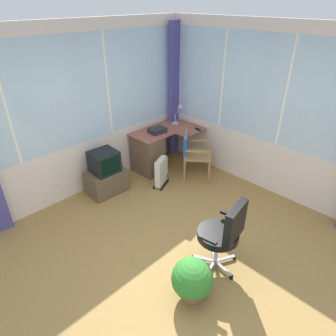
{
  "coord_description": "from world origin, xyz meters",
  "views": [
    {
      "loc": [
        -1.94,
        -1.82,
        2.96
      ],
      "look_at": [
        0.8,
        0.9,
        0.72
      ],
      "focal_mm": 31.71,
      "sensor_mm": 36.0,
      "label": 1
    }
  ],
  "objects_px": {
    "desk": "(150,152)",
    "space_heater": "(161,172)",
    "paper_tray": "(157,130)",
    "wooden_armchair": "(191,150)",
    "tv_remote": "(198,129)",
    "potted_plant": "(192,279)",
    "desk_lamp": "(180,111)",
    "office_chair": "(224,232)",
    "tv_on_stand": "(106,174)"
  },
  "relations": [
    {
      "from": "wooden_armchair",
      "to": "office_chair",
      "type": "bearing_deg",
      "value": -128.93
    },
    {
      "from": "desk",
      "to": "potted_plant",
      "type": "distance_m",
      "value": 2.89
    },
    {
      "from": "space_heater",
      "to": "paper_tray",
      "type": "bearing_deg",
      "value": 52.75
    },
    {
      "from": "paper_tray",
      "to": "potted_plant",
      "type": "height_order",
      "value": "paper_tray"
    },
    {
      "from": "space_heater",
      "to": "potted_plant",
      "type": "height_order",
      "value": "space_heater"
    },
    {
      "from": "desk",
      "to": "space_heater",
      "type": "bearing_deg",
      "value": -111.5
    },
    {
      "from": "potted_plant",
      "to": "tv_on_stand",
      "type": "bearing_deg",
      "value": 76.83
    },
    {
      "from": "wooden_armchair",
      "to": "potted_plant",
      "type": "relative_size",
      "value": 1.65
    },
    {
      "from": "tv_on_stand",
      "to": "space_heater",
      "type": "bearing_deg",
      "value": -31.8
    },
    {
      "from": "tv_remote",
      "to": "tv_on_stand",
      "type": "xyz_separation_m",
      "value": [
        -1.82,
        0.49,
        -0.43
      ]
    },
    {
      "from": "tv_remote",
      "to": "potted_plant",
      "type": "xyz_separation_m",
      "value": [
        -2.38,
        -1.93,
        -0.49
      ]
    },
    {
      "from": "desk",
      "to": "wooden_armchair",
      "type": "bearing_deg",
      "value": -61.81
    },
    {
      "from": "tv_remote",
      "to": "paper_tray",
      "type": "xyz_separation_m",
      "value": [
        -0.64,
        0.45,
        0.03
      ]
    },
    {
      "from": "tv_remote",
      "to": "tv_on_stand",
      "type": "height_order",
      "value": "tv_remote"
    },
    {
      "from": "tv_on_stand",
      "to": "office_chair",
      "type": "bearing_deg",
      "value": -89.62
    },
    {
      "from": "wooden_armchair",
      "to": "space_heater",
      "type": "relative_size",
      "value": 1.64
    },
    {
      "from": "tv_remote",
      "to": "tv_on_stand",
      "type": "distance_m",
      "value": 1.93
    },
    {
      "from": "paper_tray",
      "to": "wooden_armchair",
      "type": "bearing_deg",
      "value": -71.99
    },
    {
      "from": "tv_remote",
      "to": "tv_on_stand",
      "type": "bearing_deg",
      "value": 176.5
    },
    {
      "from": "paper_tray",
      "to": "office_chair",
      "type": "xyz_separation_m",
      "value": [
        -1.16,
        -2.36,
        -0.22
      ]
    },
    {
      "from": "office_chair",
      "to": "potted_plant",
      "type": "bearing_deg",
      "value": -177.93
    },
    {
      "from": "paper_tray",
      "to": "office_chair",
      "type": "bearing_deg",
      "value": -116.16
    },
    {
      "from": "paper_tray",
      "to": "space_heater",
      "type": "relative_size",
      "value": 0.57
    },
    {
      "from": "space_heater",
      "to": "desk",
      "type": "bearing_deg",
      "value": 68.5
    },
    {
      "from": "space_heater",
      "to": "office_chair",
      "type": "bearing_deg",
      "value": -112.99
    },
    {
      "from": "tv_remote",
      "to": "desk_lamp",
      "type": "bearing_deg",
      "value": 102.16
    },
    {
      "from": "office_chair",
      "to": "space_heater",
      "type": "relative_size",
      "value": 1.88
    },
    {
      "from": "desk",
      "to": "space_heater",
      "type": "relative_size",
      "value": 2.38
    },
    {
      "from": "tv_on_stand",
      "to": "wooden_armchair",
      "type": "bearing_deg",
      "value": -26.65
    },
    {
      "from": "paper_tray",
      "to": "wooden_armchair",
      "type": "distance_m",
      "value": 0.74
    },
    {
      "from": "tv_remote",
      "to": "space_heater",
      "type": "relative_size",
      "value": 0.28
    },
    {
      "from": "desk",
      "to": "office_chair",
      "type": "relative_size",
      "value": 1.27
    },
    {
      "from": "space_heater",
      "to": "tv_remote",
      "type": "bearing_deg",
      "value": 1.02
    },
    {
      "from": "office_chair",
      "to": "desk",
      "type": "bearing_deg",
      "value": 67.32
    },
    {
      "from": "desk_lamp",
      "to": "tv_on_stand",
      "type": "xyz_separation_m",
      "value": [
        -1.81,
        0.01,
        -0.67
      ]
    },
    {
      "from": "wooden_armchair",
      "to": "desk",
      "type": "bearing_deg",
      "value": 118.19
    },
    {
      "from": "desk",
      "to": "tv_on_stand",
      "type": "xyz_separation_m",
      "value": [
        -1.02,
        0.0,
        -0.07
      ]
    },
    {
      "from": "paper_tray",
      "to": "tv_remote",
      "type": "bearing_deg",
      "value": -35.28
    },
    {
      "from": "tv_remote",
      "to": "office_chair",
      "type": "xyz_separation_m",
      "value": [
        -1.8,
        -1.91,
        -0.19
      ]
    },
    {
      "from": "desk",
      "to": "wooden_armchair",
      "type": "xyz_separation_m",
      "value": [
        0.37,
        -0.7,
        0.16
      ]
    },
    {
      "from": "tv_on_stand",
      "to": "tv_remote",
      "type": "bearing_deg",
      "value": -15.1
    },
    {
      "from": "desk_lamp",
      "to": "paper_tray",
      "type": "height_order",
      "value": "desk_lamp"
    },
    {
      "from": "tv_on_stand",
      "to": "potted_plant",
      "type": "distance_m",
      "value": 2.49
    },
    {
      "from": "desk_lamp",
      "to": "potted_plant",
      "type": "relative_size",
      "value": 0.73
    },
    {
      "from": "tv_remote",
      "to": "paper_tray",
      "type": "height_order",
      "value": "paper_tray"
    },
    {
      "from": "tv_remote",
      "to": "potted_plant",
      "type": "bearing_deg",
      "value": -129.37
    },
    {
      "from": "desk_lamp",
      "to": "potted_plant",
      "type": "xyz_separation_m",
      "value": [
        -2.38,
        -2.41,
        -0.73
      ]
    },
    {
      "from": "office_chair",
      "to": "wooden_armchair",
      "type": "bearing_deg",
      "value": 51.07
    },
    {
      "from": "paper_tray",
      "to": "wooden_armchair",
      "type": "relative_size",
      "value": 0.34
    },
    {
      "from": "wooden_armchair",
      "to": "space_heater",
      "type": "xyz_separation_m",
      "value": [
        -0.57,
        0.19,
        -0.3
      ]
    }
  ]
}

